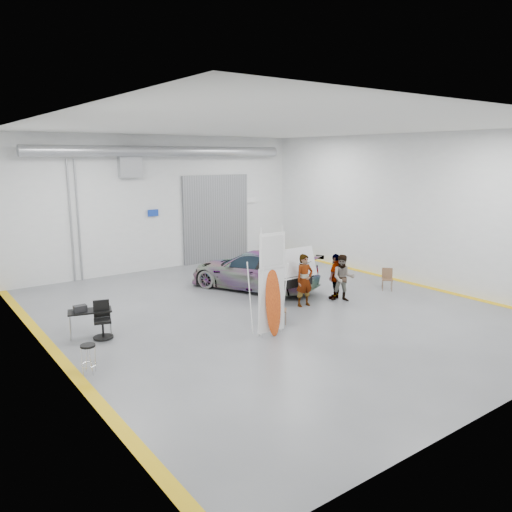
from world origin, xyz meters
TOP-DOWN VIEW (x-y plane):
  - ground at (0.00, 0.00)m, footprint 16.00×16.00m
  - room_shell at (0.24, 2.22)m, footprint 14.02×16.18m
  - sedan_car at (1.20, 2.60)m, footprint 4.06×5.56m
  - person_a at (1.27, -0.28)m, footprint 0.70×0.50m
  - person_b at (2.78, -0.64)m, footprint 1.04×1.01m
  - person_c at (2.78, -0.28)m, footprint 1.05×0.71m
  - surfboard_display at (-1.39, -1.90)m, footprint 0.90×0.27m
  - folding_chair_near at (-0.55, -1.21)m, footprint 0.54×0.63m
  - folding_chair_far at (5.22, -0.63)m, footprint 0.55×0.63m
  - shop_stool at (-6.53, -1.37)m, footprint 0.37×0.37m
  - work_table at (-5.72, 1.19)m, footprint 1.32×0.92m
  - office_chair at (-5.45, 0.80)m, footprint 0.58×0.60m
  - trunk_lid at (1.20, 0.27)m, footprint 1.74×1.06m

SIDE VIEW (x-z plane):
  - ground at x=0.00m, z-range 0.00..0.00m
  - folding_chair_near at x=-0.55m, z-range -0.16..0.68m
  - folding_chair_far at x=5.22m, z-range -0.16..0.68m
  - shop_stool at x=-6.53m, z-range 0.00..0.73m
  - office_chair at x=-5.45m, z-range -0.06..0.99m
  - sedan_car at x=1.20m, z-range 0.00..1.49m
  - work_table at x=-5.72m, z-range 0.27..1.25m
  - person_c at x=2.78m, z-range 0.00..1.67m
  - person_b at x=2.78m, z-range 0.00..1.69m
  - person_a at x=1.27m, z-range 0.00..1.83m
  - surfboard_display at x=-1.39m, z-range -0.30..2.88m
  - trunk_lid at x=1.20m, z-range 1.49..1.53m
  - room_shell at x=0.24m, z-range 1.07..7.08m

